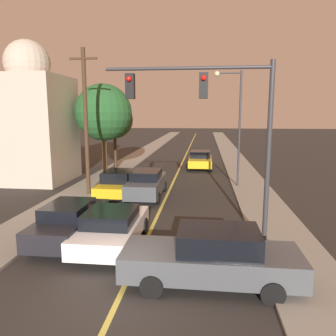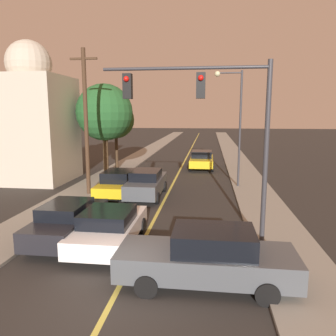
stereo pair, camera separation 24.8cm
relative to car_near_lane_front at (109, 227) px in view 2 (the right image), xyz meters
name	(u,v)px [view 2 (the right image)]	position (x,y,z in m)	size (l,w,h in m)	color
ground_plane	(112,301)	(1.15, -3.55, -0.75)	(200.00, 200.00, 0.00)	#2D2B28
road_surface	(190,150)	(1.15, 32.45, -0.75)	(8.22, 80.00, 0.01)	#2D2B28
sidewalk_left	(151,149)	(-4.21, 32.45, -0.69)	(2.50, 80.00, 0.12)	gray
sidewalk_right	(231,150)	(6.51, 32.45, -0.69)	(2.50, 80.00, 0.12)	gray
car_near_lane_front	(109,227)	(0.00, 0.00, 0.00)	(2.10, 4.43, 1.44)	white
car_near_lane_second	(147,183)	(0.00, 7.35, 0.09)	(1.94, 4.76, 1.64)	#474C51
car_outer_lane_front	(68,220)	(-1.81, 0.45, 0.04)	(1.88, 4.64, 1.52)	black
car_outer_lane_second	(119,182)	(-1.81, 7.84, 0.00)	(1.98, 4.94, 1.49)	gold
car_far_oncoming	(202,160)	(3.00, 17.91, 0.07)	(2.11, 4.83, 1.58)	gold
car_crossing_right	(208,257)	(3.66, -2.36, 0.09)	(5.12, 2.00, 1.69)	#474C51
traffic_signal_mast	(213,114)	(3.76, 0.68, 4.16)	(6.00, 0.42, 6.64)	#333338
streetlamp_right	(234,114)	(5.21, 10.55, 4.14)	(1.79, 0.36, 7.49)	#333338
utility_pole_left	(86,120)	(-3.56, 7.30, 3.77)	(1.60, 0.24, 8.47)	#422D1E
tree_left_near	(116,120)	(-4.42, 16.47, 3.58)	(3.18, 3.18, 5.82)	#3D2B1C
tree_left_far	(104,113)	(-4.25, 12.91, 4.22)	(4.25, 4.25, 7.00)	#4C3823
domed_building_left	(33,121)	(-9.04, 11.11, 3.63)	(5.16, 5.16, 9.96)	#BCB29E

